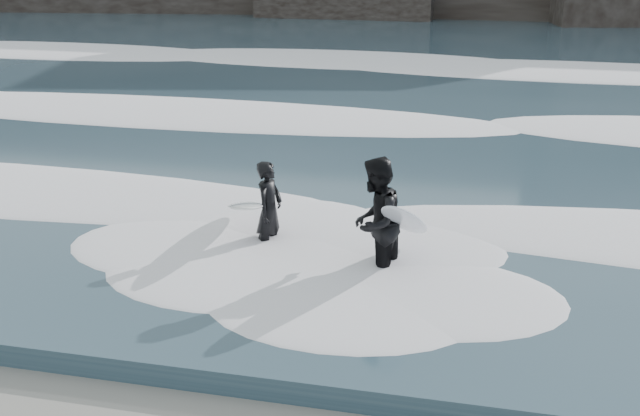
# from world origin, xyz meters

# --- Properties ---
(sea) EXTENTS (90.00, 52.00, 0.30)m
(sea) POSITION_xyz_m (0.00, 29.00, 0.15)
(sea) COLOR #2D4350
(sea) RESTS_ON ground
(foam_near) EXTENTS (60.00, 3.20, 0.20)m
(foam_near) POSITION_xyz_m (0.00, 9.00, 0.40)
(foam_near) COLOR white
(foam_near) RESTS_ON sea
(foam_mid) EXTENTS (60.00, 4.00, 0.24)m
(foam_mid) POSITION_xyz_m (0.00, 16.00, 0.42)
(foam_mid) COLOR white
(foam_mid) RESTS_ON sea
(foam_far) EXTENTS (60.00, 4.80, 0.30)m
(foam_far) POSITION_xyz_m (0.00, 25.00, 0.45)
(foam_far) COLOR white
(foam_far) RESTS_ON sea
(surfer_left) EXTENTS (1.25, 2.13, 1.56)m
(surfer_left) POSITION_xyz_m (-2.18, 6.99, 0.79)
(surfer_left) COLOR black
(surfer_left) RESTS_ON ground
(surfer_right) EXTENTS (1.22, 1.87, 1.91)m
(surfer_right) POSITION_xyz_m (-0.27, 6.32, 0.96)
(surfer_right) COLOR black
(surfer_right) RESTS_ON ground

